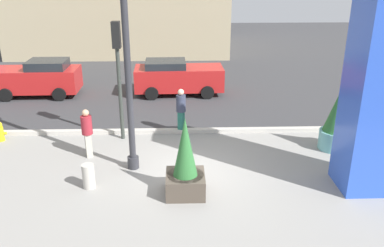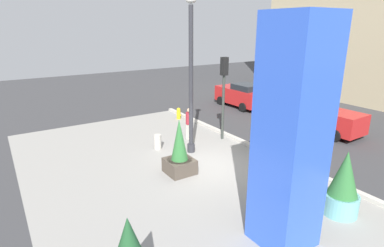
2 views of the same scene
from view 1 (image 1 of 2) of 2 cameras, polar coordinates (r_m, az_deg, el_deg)
name	(u,v)px [view 1 (image 1 of 2)]	position (r m, az deg, el deg)	size (l,w,h in m)	color
ground_plane	(186,124)	(16.54, -0.85, -0.12)	(60.00, 60.00, 0.00)	#38383A
plaza_pavement	(190,206)	(11.19, -0.31, -11.57)	(18.00, 10.00, 0.02)	gray
curb_strip	(186,131)	(15.69, -0.80, -1.04)	(18.00, 0.24, 0.16)	#B7B2A8
lamp_post	(127,64)	(12.05, -9.04, 8.20)	(0.44, 0.44, 6.94)	#2D2D33
art_pillar_blue	(378,86)	(11.99, 24.62, 4.84)	(1.44, 1.44, 6.13)	blue
potted_plant_by_pillar	(185,165)	(11.32, -0.95, -5.89)	(1.09, 1.09, 2.30)	#4C4238
potted_plant_near_left	(337,123)	(14.89, 19.63, 0.09)	(1.08, 1.08, 2.15)	#6BB2B2
fire_hydrant	(0,132)	(16.45, -25.34, -1.04)	(0.36, 0.26, 0.75)	gold
concrete_bollard	(89,176)	(12.22, -14.31, -7.19)	(0.36, 0.36, 0.75)	#B2ADA3
traffic_light_far_side	(118,62)	(14.53, -10.35, 8.54)	(0.28, 0.42, 4.30)	#333833
car_curb_west	(178,77)	(20.21, -2.04, 6.55)	(4.37, 2.06, 1.71)	red
car_curb_east	(38,78)	(21.31, -20.77, 5.98)	(4.07, 1.98, 1.77)	red
pedestrian_on_sidewalk	(87,131)	(13.90, -14.49, -1.01)	(0.46, 0.46, 1.69)	#B2AD9E
pedestrian_by_curb	(181,109)	(15.41, -1.55, 2.10)	(0.46, 0.46, 1.75)	#236656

